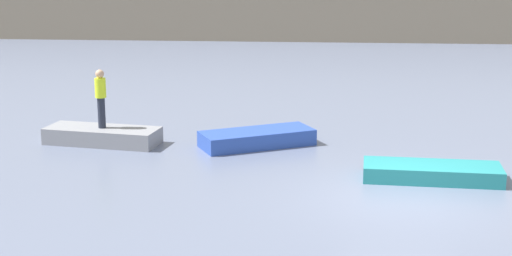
{
  "coord_description": "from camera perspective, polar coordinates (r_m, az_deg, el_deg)",
  "views": [
    {
      "loc": [
        -1.97,
        -16.83,
        5.64
      ],
      "look_at": [
        -3.68,
        3.78,
        0.7
      ],
      "focal_mm": 53.77,
      "sensor_mm": 36.0,
      "label": 1
    }
  ],
  "objects": [
    {
      "name": "rowboat_teal",
      "position": [
        19.37,
        12.96,
        -3.23
      ],
      "size": [
        3.42,
        1.41,
        0.39
      ],
      "primitive_type": "cube",
      "rotation": [
        0.0,
        0.0,
        -0.06
      ],
      "color": "teal",
      "rests_on": "ground_plane"
    },
    {
      "name": "rowboat_grey",
      "position": [
        22.75,
        -11.34,
        -0.57
      ],
      "size": [
        3.45,
        1.7,
        0.48
      ],
      "primitive_type": "cube",
      "rotation": [
        0.0,
        0.0,
        -0.16
      ],
      "color": "gray",
      "rests_on": "ground_plane"
    },
    {
      "name": "rowboat_blue",
      "position": [
        22.06,
        0.08,
        -0.76
      ],
      "size": [
        3.44,
        2.57,
        0.46
      ],
      "primitive_type": "cube",
      "rotation": [
        0.0,
        0.0,
        0.48
      ],
      "color": "#2B4CAD",
      "rests_on": "ground_plane"
    },
    {
      "name": "person_hiviz_shirt",
      "position": [
        22.49,
        -11.48,
        2.4
      ],
      "size": [
        0.32,
        0.32,
        1.71
      ],
      "color": "#232838",
      "rests_on": "rowboat_grey"
    },
    {
      "name": "embankment_wall",
      "position": [
        46.65,
        7.22,
        8.01
      ],
      "size": [
        80.0,
        1.2,
        2.63
      ],
      "primitive_type": "cube",
      "color": "gray",
      "rests_on": "ground_plane"
    },
    {
      "name": "ground_plane",
      "position": [
        17.86,
        10.88,
        -5.22
      ],
      "size": [
        120.0,
        120.0,
        0.0
      ],
      "primitive_type": "plane",
      "color": "slate"
    }
  ]
}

